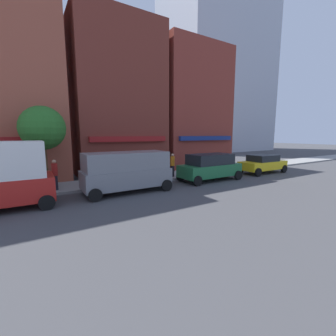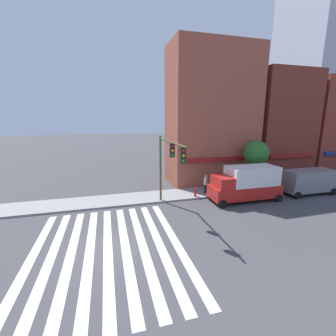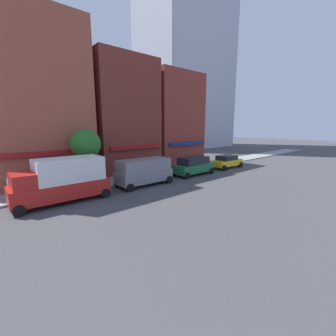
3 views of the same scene
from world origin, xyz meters
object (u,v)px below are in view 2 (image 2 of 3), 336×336
object	(u,v)px
pedestrian_red_jacket	(262,180)
pedestrian_orange_vest	(325,175)
street_tree	(256,153)
pedestrian_white_shirt	(205,184)
traffic_signal	(168,159)
van_grey	(308,181)
box_truck_red	(246,183)
fire_hydrant	(195,192)

from	to	relation	value
pedestrian_red_jacket	pedestrian_orange_vest	world-z (taller)	same
pedestrian_orange_vest	street_tree	size ratio (longest dim) A/B	0.37
pedestrian_white_shirt	traffic_signal	bearing A→B (deg)	-8.67
van_grey	pedestrian_orange_vest	size ratio (longest dim) A/B	2.83
box_truck_red	fire_hydrant	size ratio (longest dim) A/B	7.39
box_truck_red	fire_hydrant	xyz separation A→B (m)	(-4.02, 1.70, -0.97)
box_truck_red	pedestrian_orange_vest	distance (m)	11.46
box_truck_red	pedestrian_red_jacket	size ratio (longest dim) A/B	3.51
box_truck_red	pedestrian_white_shirt	world-z (taller)	box_truck_red
pedestrian_red_jacket	fire_hydrant	xyz separation A→B (m)	(-7.29, -0.36, -0.46)
pedestrian_red_jacket	fire_hydrant	size ratio (longest dim) A/B	2.10
van_grey	pedestrian_white_shirt	world-z (taller)	van_grey
pedestrian_red_jacket	pedestrian_white_shirt	bearing A→B (deg)	103.36
van_grey	pedestrian_red_jacket	distance (m)	4.13
traffic_signal	box_truck_red	xyz separation A→B (m)	(7.26, 0.76, -2.63)
pedestrian_red_jacket	traffic_signal	bearing A→B (deg)	121.00
pedestrian_orange_vest	fire_hydrant	xyz separation A→B (m)	(-15.30, -0.28, -0.46)
traffic_signal	pedestrian_orange_vest	world-z (taller)	traffic_signal
traffic_signal	street_tree	size ratio (longest dim) A/B	1.33
fire_hydrant	street_tree	world-z (taller)	street_tree
traffic_signal	fire_hydrant	distance (m)	5.43
pedestrian_orange_vest	fire_hydrant	distance (m)	15.31
traffic_signal	van_grey	size ratio (longest dim) A/B	1.28
box_truck_red	traffic_signal	bearing A→B (deg)	-173.51
pedestrian_white_shirt	pedestrian_orange_vest	distance (m)	14.03
box_truck_red	pedestrian_white_shirt	bearing A→B (deg)	140.15
pedestrian_orange_vest	pedestrian_white_shirt	bearing A→B (deg)	-91.43
traffic_signal	fire_hydrant	bearing A→B (deg)	37.27
traffic_signal	box_truck_red	world-z (taller)	traffic_signal
traffic_signal	pedestrian_red_jacket	xyz separation A→B (m)	(10.52, 2.82, -3.14)
traffic_signal	pedestrian_white_shirt	world-z (taller)	traffic_signal
box_truck_red	van_grey	bearing A→B (deg)	0.50
van_grey	pedestrian_white_shirt	size ratio (longest dim) A/B	2.83
pedestrian_red_jacket	pedestrian_orange_vest	size ratio (longest dim) A/B	1.00
traffic_signal	pedestrian_red_jacket	distance (m)	11.34
box_truck_red	pedestrian_white_shirt	xyz separation A→B (m)	(-2.75, 2.33, -0.51)
van_grey	fire_hydrant	bearing A→B (deg)	171.29
street_tree	pedestrian_red_jacket	bearing A→B (deg)	-62.18
pedestrian_white_shirt	fire_hydrant	bearing A→B (deg)	-16.68
box_truck_red	pedestrian_red_jacket	distance (m)	3.89
box_truck_red	van_grey	xyz separation A→B (m)	(6.84, -0.00, -0.30)
traffic_signal	van_grey	bearing A→B (deg)	3.09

